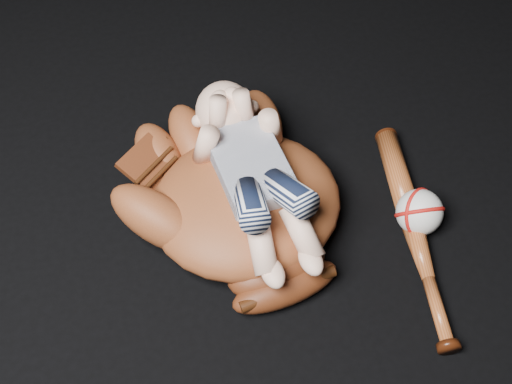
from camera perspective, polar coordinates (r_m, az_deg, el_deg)
baseball_glove at (r=1.11m, az=-0.92°, el=-0.45°), size 0.50×0.55×0.15m
newborn_baby at (r=1.06m, az=0.10°, el=1.46°), size 0.24×0.42×0.16m
baseball_bat at (r=1.16m, az=13.91°, el=-3.45°), size 0.09×0.45×0.04m
baseball at (r=1.17m, az=14.33°, el=-1.76°), size 0.10×0.10×0.08m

